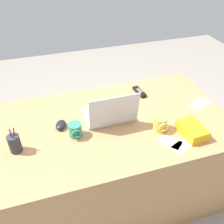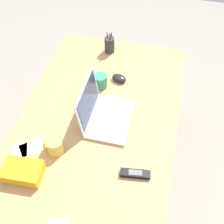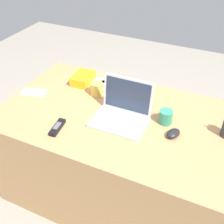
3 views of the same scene
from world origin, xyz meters
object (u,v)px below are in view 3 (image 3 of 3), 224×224
object	(u,v)px
coffee_mug_white	(97,88)
laptop	(122,113)
snack_bag	(83,78)
computer_mouse	(173,133)
coffee_mug_tall	(166,116)
cordless_phone	(57,127)

from	to	relation	value
coffee_mug_white	laptop	bearing A→B (deg)	-35.10
snack_bag	computer_mouse	bearing A→B (deg)	-21.94
computer_mouse	snack_bag	distance (m)	0.86
laptop	coffee_mug_tall	world-z (taller)	laptop
laptop	snack_bag	world-z (taller)	laptop
cordless_phone	coffee_mug_white	bearing A→B (deg)	84.78
laptop	snack_bag	xyz separation A→B (m)	(-0.46, 0.30, -0.02)
cordless_phone	snack_bag	bearing A→B (deg)	103.59
coffee_mug_white	coffee_mug_tall	xyz separation A→B (m)	(0.54, -0.11, -0.00)
laptop	coffee_mug_tall	distance (m)	0.28
laptop	coffee_mug_white	world-z (taller)	laptop
computer_mouse	coffee_mug_white	distance (m)	0.66
coffee_mug_tall	coffee_mug_white	bearing A→B (deg)	168.84
coffee_mug_white	snack_bag	bearing A→B (deg)	148.99
laptop	cordless_phone	bearing A→B (deg)	-142.02
cordless_phone	snack_bag	distance (m)	0.57
coffee_mug_tall	snack_bag	size ratio (longest dim) A/B	0.50
computer_mouse	snack_bag	size ratio (longest dim) A/B	0.51
laptop	cordless_phone	world-z (taller)	laptop
cordless_phone	coffee_mug_tall	bearing A→B (deg)	30.44
computer_mouse	coffee_mug_tall	xyz separation A→B (m)	(-0.08, 0.11, 0.03)
coffee_mug_white	coffee_mug_tall	distance (m)	0.55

